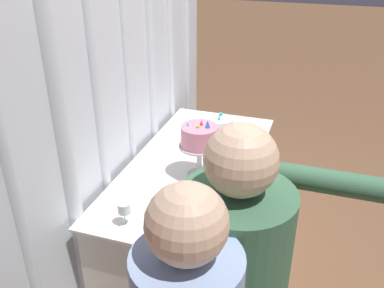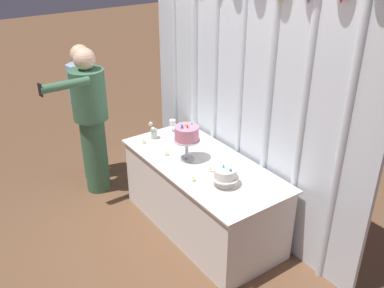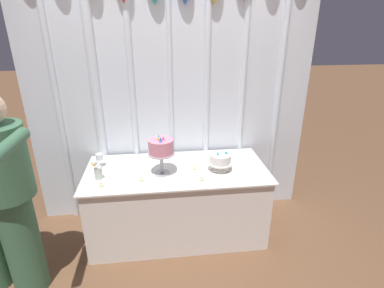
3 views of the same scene
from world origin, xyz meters
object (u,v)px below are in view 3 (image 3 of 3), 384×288
Objects in this scene: wine_glass at (99,157)px; flower_vase at (98,171)px; cake_display_nearright at (220,160)px; guest_girl_blue_dress at (9,194)px; tealight_near_left at (142,180)px; cake_display_nearleft at (161,148)px; tealight_far_right at (201,179)px; tealight_near_right at (194,168)px; tealight_far_left at (101,185)px; cake_table at (177,201)px.

flower_vase is at bearing -84.71° from wine_glass.
wine_glass is at bearing 169.68° from cake_display_nearright.
tealight_near_left is at bearing 21.45° from guest_girl_blue_dress.
cake_display_nearleft is 0.45m from tealight_far_right.
wine_glass reaches higher than tealight_near_right.
cake_display_nearright is 0.15× the size of guest_girl_blue_dress.
tealight_far_left is at bearing -179.89° from tealight_far_right.
tealight_far_right is at bearing -25.88° from cake_display_nearleft.
tealight_near_right is (0.90, -0.17, -0.09)m from wine_glass.
guest_girl_blue_dress reaches higher than tealight_far_left.
cake_display_nearright reaches higher than tealight_far_right.
flower_vase is 0.71m from guest_girl_blue_dress.
cake_display_nearright is 1.73m from guest_girl_blue_dress.
cake_display_nearleft is at bearing 2.95° from flower_vase.
cake_display_nearleft is (-0.14, -0.08, 0.62)m from cake_table.
tealight_near_left is (0.38, -0.08, -0.07)m from flower_vase.
tealight_far_left is at bearing -165.43° from tealight_near_right.
cake_display_nearleft is 8.07× the size of tealight_far_left.
cake_table is 0.41m from tealight_near_right.
flower_vase is 0.92m from tealight_far_right.
flower_vase is at bearing -177.05° from cake_display_nearleft.
cake_display_nearright is 5.65× the size of tealight_far_right.
wine_glass is 0.25m from flower_vase.
guest_girl_blue_dress reaches higher than flower_vase.
wine_glass is 0.08× the size of guest_girl_blue_dress.
cake_table is at bearing 170.53° from cake_display_nearright.
guest_girl_blue_dress is (-0.58, -0.31, 0.15)m from tealight_far_left.
tealight_near_left is at bearing -12.18° from flower_vase.
tealight_far_left is at bearing -170.57° from tealight_near_left.
tealight_near_right reaches higher than tealight_near_left.
tealight_near_left is 0.03× the size of guest_girl_blue_dress.
cake_display_nearleft is at bearing -171.09° from tealight_near_right.
tealight_near_left is at bearing 174.08° from tealight_far_right.
cake_table is at bearing 20.62° from tealight_far_left.
flower_vase is 0.16m from tealight_far_left.
cake_table is 0.88m from wine_glass.
cake_table is at bearing 8.97° from flower_vase.
tealight_far_left is 0.86m from tealight_near_right.
flower_vase is (0.02, -0.25, -0.02)m from wine_glass.
tealight_far_left is 0.34m from tealight_near_left.
tealight_far_left reaches higher than cake_table.
tealight_far_left is 0.87m from tealight_far_right.
cake_table is 41.11× the size of tealight_far_right.
tealight_near_left is (-0.19, -0.11, -0.25)m from cake_display_nearleft.
guest_girl_blue_dress is at bearing -158.55° from tealight_near_left.
flower_vase is (-1.12, -0.04, -0.02)m from cake_display_nearright.
guest_girl_blue_dress is (-0.92, -0.36, 0.15)m from tealight_near_left.
tealight_far_right is at bearing -80.09° from tealight_near_right.
tealight_far_left reaches higher than tealight_far_right.
wine_glass is 2.79× the size of tealight_far_left.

